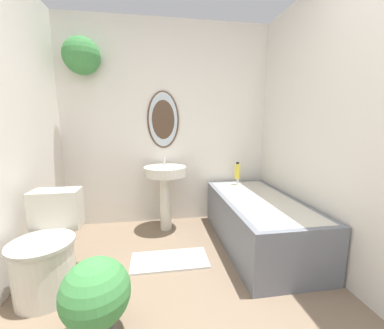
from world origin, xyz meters
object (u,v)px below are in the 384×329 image
(toilet, at_px, (48,253))
(pedestal_sink, at_px, (165,182))
(shampoo_bottle, at_px, (237,171))
(potted_plant, at_px, (96,296))
(bathtub, at_px, (258,220))

(toilet, height_order, pedestal_sink, pedestal_sink)
(shampoo_bottle, height_order, potted_plant, shampoo_bottle)
(pedestal_sink, bearing_deg, bathtub, -28.95)
(shampoo_bottle, xyz_separation_m, potted_plant, (-1.31, -1.44, -0.38))
(potted_plant, bearing_deg, pedestal_sink, 72.17)
(toilet, relative_size, potted_plant, 1.44)
(toilet, height_order, potted_plant, toilet)
(toilet, relative_size, bathtub, 0.48)
(shampoo_bottle, bearing_deg, potted_plant, -132.49)
(pedestal_sink, bearing_deg, shampoo_bottle, 3.22)
(pedestal_sink, distance_m, potted_plant, 1.48)
(pedestal_sink, bearing_deg, potted_plant, -107.83)
(bathtub, bearing_deg, shampoo_bottle, 93.93)
(toilet, distance_m, potted_plant, 0.66)
(bathtub, bearing_deg, potted_plant, -146.80)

